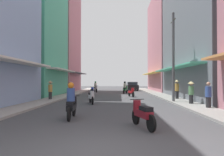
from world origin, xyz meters
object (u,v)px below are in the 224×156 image
Objects in this scene: motorbike_silver at (96,87)px; motorbike_blue at (92,91)px; utility_pole at (173,57)px; motorbike_white at (91,97)px; motorbike_black at (72,102)px; pedestrian_midway at (50,89)px; parked_car at (132,86)px; motorbike_red at (131,92)px; pedestrian_far at (208,96)px; motorbike_maroon at (142,113)px; pedestrian_crossing at (191,92)px; pedestrian_foreground at (177,89)px; motorbike_green at (125,88)px.

motorbike_silver reaches higher than motorbike_blue.
motorbike_white is at bearing -172.08° from utility_pole.
motorbike_black is 1.10× the size of pedestrian_midway.
utility_pole is (1.88, -19.27, 2.70)m from parked_car.
pedestrian_far is at bearing -67.90° from motorbike_red.
pedestrian_crossing is at bearing 59.19° from motorbike_maroon.
motorbike_maroon is at bearing -120.81° from pedestrian_crossing.
pedestrian_far is (3.80, -9.36, 0.28)m from motorbike_red.
pedestrian_midway is 0.25× the size of utility_pole.
pedestrian_midway is (-3.64, 8.19, 0.23)m from motorbike_black.
motorbike_red is 1.02× the size of pedestrian_foreground.
motorbike_green is 8.02m from parked_car.
motorbike_maroon is 7.86m from pedestrian_crossing.
pedestrian_crossing is (6.88, 5.14, 0.20)m from motorbike_black.
motorbike_red is 7.31m from motorbike_white.
motorbike_red is at bearing -85.46° from motorbike_green.
motorbike_silver is 1.09× the size of pedestrian_crossing.
pedestrian_foreground is at bearing 68.61° from utility_pole.
pedestrian_foreground is at bearing 88.23° from pedestrian_crossing.
pedestrian_midway reaches higher than motorbike_green.
pedestrian_foreground reaches higher than motorbike_maroon.
pedestrian_crossing is at bearing -72.82° from motorbike_green.
parked_car is at bearing 86.16° from motorbike_red.
motorbike_white is 0.42× the size of parked_car.
motorbike_black is (-0.09, -5.86, 0.20)m from motorbike_white.
motorbike_green is 1.01× the size of pedestrian_foreground.
motorbike_blue is (-4.14, 0.96, 0.00)m from motorbike_red.
pedestrian_far reaches higher than motorbike_maroon.
motorbike_green is at bearing 51.83° from motorbike_blue.
motorbike_white is (-3.24, -6.55, 0.00)m from motorbike_red.
motorbike_maroon is 9.39m from utility_pole.
motorbike_red is at bearing 31.22° from pedestrian_midway.
pedestrian_crossing is 3.81m from pedestrian_foreground.
motorbike_maroon is at bearing -69.64° from motorbike_white.
utility_pole reaches higher than motorbike_blue.
pedestrian_far is (0.25, -2.08, -0.13)m from pedestrian_crossing.
pedestrian_foreground is 0.26× the size of utility_pole.
motorbike_maroon is at bearing -92.87° from parked_car.
motorbike_red is at bearing -93.84° from parked_car.
pedestrian_midway is at bearing -100.79° from motorbike_silver.
motorbike_silver is at bearing 147.11° from motorbike_green.
motorbike_white is at bearing -32.01° from pedestrian_midway.
motorbike_green is 11.83m from pedestrian_midway.
motorbike_silver is 17.58m from pedestrian_crossing.
utility_pole is at bearing -111.39° from pedestrian_foreground.
pedestrian_crossing is (4.02, 6.74, 0.40)m from motorbike_maroon.
motorbike_white is at bearing -101.67° from parked_car.
parked_car is at bearing 99.19° from pedestrian_foreground.
pedestrian_foreground reaches higher than motorbike_black.
pedestrian_midway is at bearing 154.50° from pedestrian_far.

